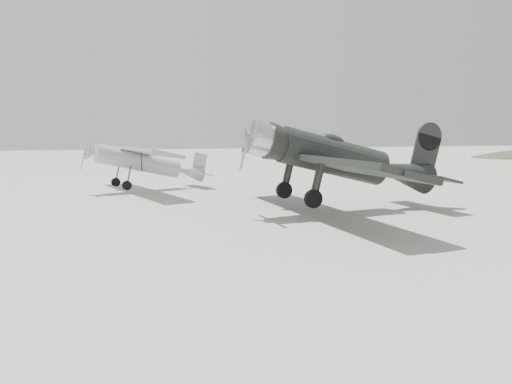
% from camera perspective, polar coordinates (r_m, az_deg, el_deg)
% --- Properties ---
extents(ground, '(160.00, 160.00, 0.00)m').
position_cam_1_polar(ground, '(14.70, 9.66, -7.10)').
color(ground, gray).
rests_on(ground, ground).
extents(lowwing_monoplane, '(9.60, 13.43, 4.33)m').
position_cam_1_polar(lowwing_monoplane, '(22.09, 9.72, 3.68)').
color(lowwing_monoplane, black).
rests_on(lowwing_monoplane, ground).
extents(highwing_monoplane, '(7.60, 10.55, 3.01)m').
position_cam_1_polar(highwing_monoplane, '(30.18, -12.74, 3.74)').
color(highwing_monoplane, '#A7A8AC').
rests_on(highwing_monoplane, ground).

